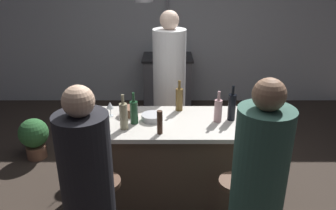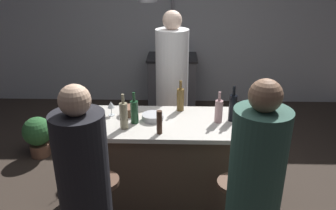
% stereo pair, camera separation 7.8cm
% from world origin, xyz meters
% --- Properties ---
extents(ground_plane, '(9.00, 9.00, 0.00)m').
position_xyz_m(ground_plane, '(0.00, 0.00, 0.00)').
color(ground_plane, '#382D26').
extents(back_wall, '(6.40, 0.16, 2.60)m').
position_xyz_m(back_wall, '(0.00, 2.85, 1.30)').
color(back_wall, '#B2B7BC').
rests_on(back_wall, ground_plane).
extents(kitchen_island, '(1.80, 0.72, 0.90)m').
position_xyz_m(kitchen_island, '(0.00, 0.00, 0.45)').
color(kitchen_island, brown).
rests_on(kitchen_island, ground_plane).
extents(stove_range, '(0.80, 0.64, 0.89)m').
position_xyz_m(stove_range, '(0.00, 2.45, 0.45)').
color(stove_range, '#47474C').
rests_on(stove_range, ground_plane).
extents(chef, '(0.38, 0.38, 1.79)m').
position_xyz_m(chef, '(0.02, 0.92, 0.83)').
color(chef, white).
rests_on(chef, ground_plane).
extents(bar_stool_left, '(0.28, 0.28, 0.68)m').
position_xyz_m(bar_stool_left, '(-0.49, -0.62, 0.38)').
color(bar_stool_left, '#4C4C51').
rests_on(bar_stool_left, ground_plane).
extents(guest_left, '(0.34, 0.34, 1.60)m').
position_xyz_m(guest_left, '(-0.51, -1.01, 0.74)').
color(guest_left, black).
rests_on(guest_left, ground_plane).
extents(guest_right, '(0.35, 0.35, 1.65)m').
position_xyz_m(guest_right, '(0.59, -1.01, 0.76)').
color(guest_right, '#33594C').
rests_on(guest_right, ground_plane).
extents(overhead_pot_rack, '(0.87, 1.29, 2.17)m').
position_xyz_m(overhead_pot_rack, '(0.01, 2.00, 1.67)').
color(overhead_pot_rack, gray).
rests_on(overhead_pot_rack, ground_plane).
extents(potted_plant, '(0.36, 0.36, 0.52)m').
position_xyz_m(potted_plant, '(-1.64, 0.84, 0.30)').
color(potted_plant, brown).
rests_on(potted_plant, ground_plane).
extents(pepper_mill, '(0.05, 0.05, 0.21)m').
position_xyz_m(pepper_mill, '(-0.06, -0.25, 1.01)').
color(pepper_mill, '#382319').
rests_on(pepper_mill, kitchen_island).
extents(wine_bottle_amber, '(0.07, 0.07, 0.31)m').
position_xyz_m(wine_bottle_amber, '(0.12, 0.26, 1.02)').
color(wine_bottle_amber, brown).
rests_on(wine_bottle_amber, kitchen_island).
extents(wine_bottle_rose, '(0.07, 0.07, 0.29)m').
position_xyz_m(wine_bottle_rose, '(0.47, 0.00, 1.01)').
color(wine_bottle_rose, '#B78C8E').
rests_on(wine_bottle_rose, kitchen_island).
extents(wine_bottle_green, '(0.07, 0.07, 0.30)m').
position_xyz_m(wine_bottle_green, '(-0.30, -0.04, 1.01)').
color(wine_bottle_green, '#193D23').
rests_on(wine_bottle_green, kitchen_island).
extents(wine_bottle_dark, '(0.07, 0.07, 0.33)m').
position_xyz_m(wine_bottle_dark, '(0.60, 0.03, 1.03)').
color(wine_bottle_dark, black).
rests_on(wine_bottle_dark, kitchen_island).
extents(wine_bottle_white, '(0.07, 0.07, 0.32)m').
position_xyz_m(wine_bottle_white, '(-0.38, -0.15, 1.03)').
color(wine_bottle_white, gray).
rests_on(wine_bottle_white, kitchen_island).
extents(wine_glass_near_left_guest, '(0.07, 0.07, 0.15)m').
position_xyz_m(wine_glass_near_left_guest, '(-0.54, 0.12, 1.01)').
color(wine_glass_near_left_guest, silver).
rests_on(wine_glass_near_left_guest, kitchen_island).
extents(wine_glass_near_right_guest, '(0.07, 0.07, 0.15)m').
position_xyz_m(wine_glass_near_right_guest, '(-0.80, 0.15, 1.01)').
color(wine_glass_near_right_guest, silver).
rests_on(wine_glass_near_right_guest, kitchen_island).
extents(mixing_bowl_steel, '(0.20, 0.20, 0.06)m').
position_xyz_m(mixing_bowl_steel, '(-0.14, 0.03, 0.93)').
color(mixing_bowl_steel, '#B7B7BC').
rests_on(mixing_bowl_steel, kitchen_island).
extents(mixing_bowl_wooden, '(0.17, 0.17, 0.08)m').
position_xyz_m(mixing_bowl_wooden, '(-0.37, 0.14, 0.94)').
color(mixing_bowl_wooden, brown).
rests_on(mixing_bowl_wooden, kitchen_island).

